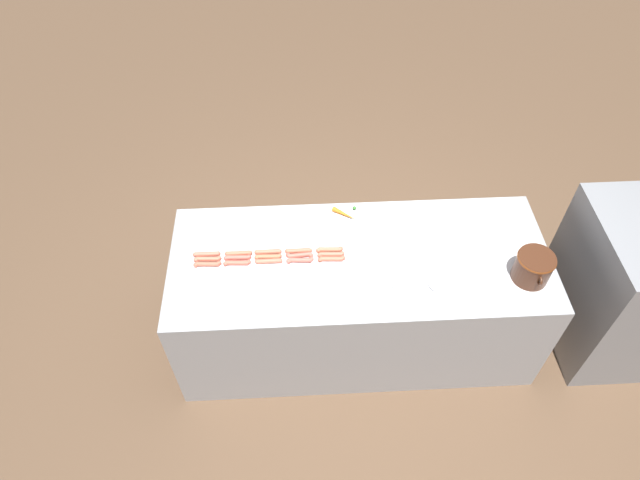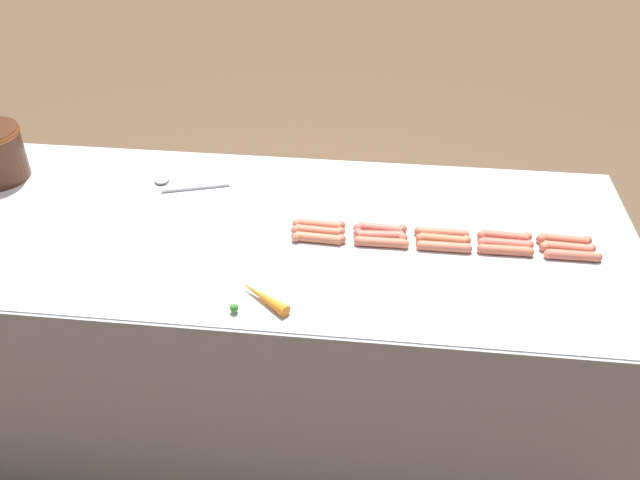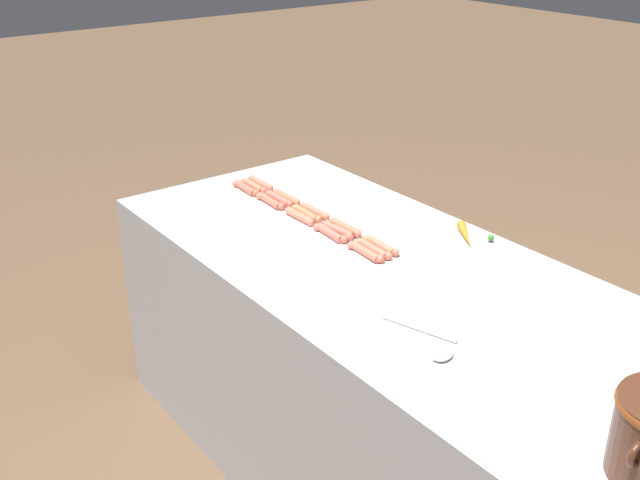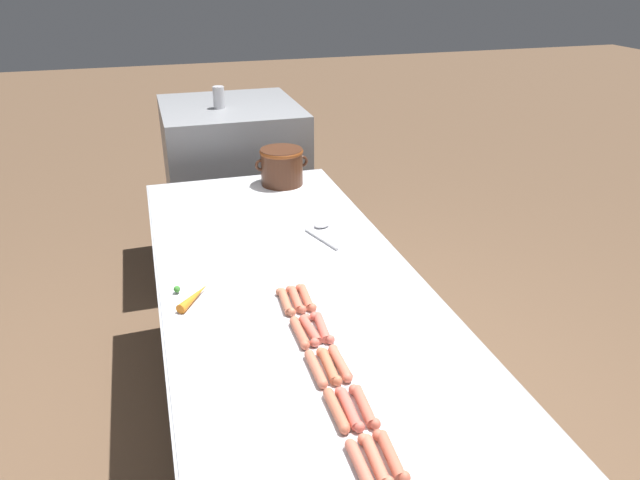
% 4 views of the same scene
% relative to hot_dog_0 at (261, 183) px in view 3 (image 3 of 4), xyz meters
% --- Properties ---
extents(griddle_counter, '(0.89, 2.22, 0.83)m').
position_rel_hot_dog_0_xyz_m(griddle_counter, '(0.06, 0.89, -0.43)').
color(griddle_counter, '#9EA0A5').
rests_on(griddle_counter, ground_plane).
extents(hot_dog_0, '(0.03, 0.16, 0.03)m').
position_rel_hot_dog_0_xyz_m(hot_dog_0, '(0.00, 0.00, 0.00)').
color(hot_dog_0, '#D66D55').
rests_on(hot_dog_0, griddle_counter).
extents(hot_dog_1, '(0.03, 0.16, 0.03)m').
position_rel_hot_dog_0_xyz_m(hot_dog_1, '(0.00, 0.18, 0.00)').
color(hot_dog_1, '#CD6B4D').
rests_on(hot_dog_1, griddle_counter).
extents(hot_dog_2, '(0.03, 0.16, 0.03)m').
position_rel_hot_dog_0_xyz_m(hot_dog_2, '(0.00, 0.35, 0.00)').
color(hot_dog_2, '#D17054').
rests_on(hot_dog_2, griddle_counter).
extents(hot_dog_3, '(0.03, 0.16, 0.03)m').
position_rel_hot_dog_0_xyz_m(hot_dog_3, '(0.00, 0.53, 0.00)').
color(hot_dog_3, '#D16B50').
rests_on(hot_dog_3, griddle_counter).
extents(hot_dog_4, '(0.03, 0.16, 0.03)m').
position_rel_hot_dog_0_xyz_m(hot_dog_4, '(0.00, 0.71, 0.00)').
color(hot_dog_4, '#CB7253').
rests_on(hot_dog_4, griddle_counter).
extents(hot_dog_5, '(0.03, 0.16, 0.03)m').
position_rel_hot_dog_0_xyz_m(hot_dog_5, '(0.04, 0.01, 0.00)').
color(hot_dog_5, '#D47156').
rests_on(hot_dog_5, griddle_counter).
extents(hot_dog_6, '(0.03, 0.16, 0.03)m').
position_rel_hot_dog_0_xyz_m(hot_dog_6, '(0.04, 0.18, 0.00)').
color(hot_dog_6, '#D86455').
rests_on(hot_dog_6, griddle_counter).
extents(hot_dog_7, '(0.03, 0.16, 0.03)m').
position_rel_hot_dog_0_xyz_m(hot_dog_7, '(0.04, 0.36, 0.00)').
color(hot_dog_7, '#CB6F4D').
rests_on(hot_dog_7, griddle_counter).
extents(hot_dog_8, '(0.04, 0.16, 0.03)m').
position_rel_hot_dog_0_xyz_m(hot_dog_8, '(0.04, 0.54, 0.00)').
color(hot_dog_8, '#CB6454').
rests_on(hot_dog_8, griddle_counter).
extents(hot_dog_9, '(0.03, 0.16, 0.03)m').
position_rel_hot_dog_0_xyz_m(hot_dog_9, '(0.04, 0.72, 0.00)').
color(hot_dog_9, '#D16C53').
rests_on(hot_dog_9, griddle_counter).
extents(hot_dog_10, '(0.04, 0.16, 0.03)m').
position_rel_hot_dog_0_xyz_m(hot_dog_10, '(0.07, 0.01, 0.00)').
color(hot_dog_10, '#CD644C').
rests_on(hot_dog_10, griddle_counter).
extents(hot_dog_11, '(0.04, 0.16, 0.03)m').
position_rel_hot_dog_0_xyz_m(hot_dog_11, '(0.07, 0.18, 0.00)').
color(hot_dog_11, '#CD6450').
rests_on(hot_dog_11, griddle_counter).
extents(hot_dog_12, '(0.03, 0.16, 0.03)m').
position_rel_hot_dog_0_xyz_m(hot_dog_12, '(0.07, 0.36, 0.00)').
color(hot_dog_12, '#D06F56').
rests_on(hot_dog_12, griddle_counter).
extents(hot_dog_13, '(0.04, 0.16, 0.03)m').
position_rel_hot_dog_0_xyz_m(hot_dog_13, '(0.07, 0.54, 0.00)').
color(hot_dog_13, '#D36556').
rests_on(hot_dog_13, griddle_counter).
extents(hot_dog_14, '(0.04, 0.16, 0.03)m').
position_rel_hot_dog_0_xyz_m(hot_dog_14, '(0.07, 0.72, 0.00)').
color(hot_dog_14, '#D1694F').
rests_on(hot_dog_14, griddle_counter).
extents(serving_spoon, '(0.12, 0.27, 0.02)m').
position_rel_hot_dog_0_xyz_m(serving_spoon, '(0.28, 1.23, -0.01)').
color(serving_spoon, '#B7B7BC').
rests_on(serving_spoon, griddle_counter).
extents(carrot, '(0.13, 0.16, 0.03)m').
position_rel_hot_dog_0_xyz_m(carrot, '(-0.28, 0.83, 0.00)').
color(carrot, orange).
rests_on(carrot, griddle_counter).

